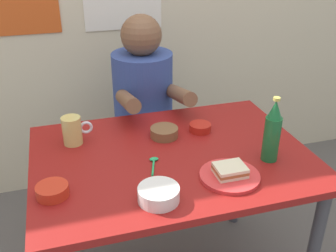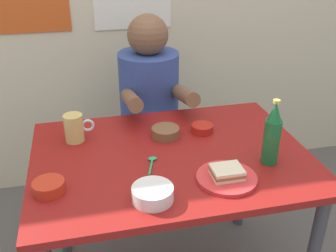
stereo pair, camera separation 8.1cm
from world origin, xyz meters
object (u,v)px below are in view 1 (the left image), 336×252
at_px(beer_mug, 73,130).
at_px(sambal_bowl_red, 200,127).
at_px(sandwich, 230,170).
at_px(dining_table, 171,173).
at_px(person_seated, 143,91).
at_px(beer_bottle, 272,132).
at_px(stool, 145,157).
at_px(plate_orange, 230,176).

distance_m(beer_mug, sambal_bowl_red, 0.55).
bearing_deg(sandwich, dining_table, 124.95).
distance_m(person_seated, beer_bottle, 0.84).
height_order(person_seated, sambal_bowl_red, person_seated).
relative_size(stool, beer_bottle, 1.72).
distance_m(person_seated, sandwich, 0.85).
xyz_separation_m(sandwich, sambal_bowl_red, (0.03, 0.37, -0.01)).
height_order(sandwich, beer_mug, beer_mug).
xyz_separation_m(sandwich, beer_mug, (-0.52, 0.42, 0.03)).
bearing_deg(sambal_bowl_red, sandwich, -93.90).
distance_m(plate_orange, sambal_bowl_red, 0.37).
xyz_separation_m(beer_mug, beer_bottle, (0.72, -0.34, 0.06)).
distance_m(person_seated, beer_mug, 0.58).
bearing_deg(beer_mug, person_seated, 46.64).
height_order(dining_table, person_seated, person_seated).
height_order(beer_mug, sambal_bowl_red, beer_mug).
relative_size(dining_table, person_seated, 1.53).
bearing_deg(dining_table, stool, 87.30).
bearing_deg(person_seated, beer_mug, -133.36).
height_order(person_seated, beer_bottle, person_seated).
bearing_deg(sandwich, beer_bottle, 20.12).
relative_size(person_seated, beer_mug, 5.71).
relative_size(dining_table, sambal_bowl_red, 11.46).
height_order(stool, beer_mug, beer_mug).
xyz_separation_m(dining_table, sambal_bowl_red, (0.18, 0.15, 0.11)).
xyz_separation_m(dining_table, beer_bottle, (0.35, -0.15, 0.21)).
bearing_deg(sandwich, beer_mug, 141.37).
relative_size(stool, beer_mug, 3.57).
relative_size(person_seated, sandwich, 6.54).
height_order(dining_table, stool, dining_table).
xyz_separation_m(stool, sambal_bowl_red, (0.15, -0.48, 0.41)).
height_order(person_seated, beer_mug, person_seated).
bearing_deg(dining_table, beer_bottle, -22.48).
height_order(stool, person_seated, person_seated).
bearing_deg(stool, sandwich, -81.70).
distance_m(plate_orange, beer_mug, 0.67).
bearing_deg(beer_mug, stool, 47.39).
xyz_separation_m(plate_orange, sambal_bowl_red, (0.03, 0.37, 0.01)).
height_order(stool, beer_bottle, beer_bottle).
distance_m(sandwich, sambal_bowl_red, 0.37).
height_order(sandwich, sambal_bowl_red, sandwich).
xyz_separation_m(dining_table, sandwich, (0.15, -0.22, 0.13)).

